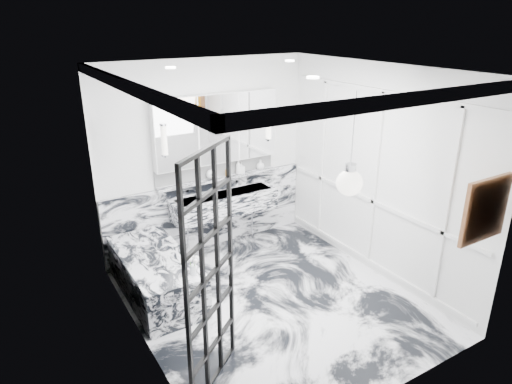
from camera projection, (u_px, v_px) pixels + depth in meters
floor at (273, 301)px, 5.67m from camera, size 3.60×3.60×0.00m
ceiling at (277, 69)px, 4.66m from camera, size 3.60×3.60×0.00m
wall_back at (206, 157)px, 6.60m from camera, size 3.60×0.00×3.60m
wall_front at (396, 265)px, 3.73m from camera, size 3.60×0.00×3.60m
wall_left at (136, 228)px, 4.39m from camera, size 0.00×3.60×3.60m
wall_right at (377, 173)px, 5.94m from camera, size 0.00×3.60×3.60m
marble_clad_back at (209, 213)px, 6.89m from camera, size 3.18×0.05×1.05m
marble_clad_left at (138, 233)px, 4.42m from camera, size 0.02×3.56×2.68m
panel_molding at (375, 180)px, 5.96m from camera, size 0.03×3.40×2.30m
soap_bottle_a at (238, 167)px, 6.83m from camera, size 0.09×0.09×0.21m
soap_bottle_b at (242, 168)px, 6.87m from camera, size 0.09×0.09×0.17m
soap_bottle_c at (260, 165)px, 7.03m from camera, size 0.15×0.15×0.16m
face_pot at (211, 174)px, 6.62m from camera, size 0.14×0.14×0.14m
amber_bottle at (226, 173)px, 6.76m from camera, size 0.04×0.04×0.10m
flower_vase at (193, 270)px, 5.19m from camera, size 0.07×0.07×0.12m
crittall_door at (211, 275)px, 4.05m from camera, size 0.72×0.57×2.31m
artwork at (486, 210)px, 4.26m from camera, size 0.53×0.05×0.53m
pendant_light at (349, 183)px, 3.91m from camera, size 0.23×0.23×0.23m
trough_sink at (224, 203)px, 6.72m from camera, size 1.60×0.45×0.30m
ledge at (219, 179)px, 6.73m from camera, size 1.90×0.14×0.04m
subway_tile at (216, 169)px, 6.73m from camera, size 1.90×0.03×0.23m
mirror_cabinet at (217, 129)px, 6.46m from camera, size 1.90×0.16×1.00m
sconce_left at (164, 140)px, 6.00m from camera, size 0.07×0.07×0.40m
sconce_right at (269, 126)px, 6.80m from camera, size 0.07×0.07×0.40m
bathtub at (156, 275)px, 5.71m from camera, size 0.75×1.65×0.55m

